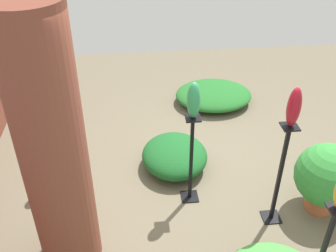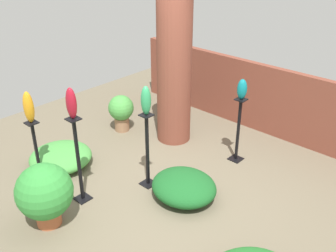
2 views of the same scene
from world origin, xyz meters
name	(u,v)px [view 1 (image 1 of 2)]	position (x,y,z in m)	size (l,w,h in m)	color
ground_plane	(187,178)	(0.00, 0.00, 0.00)	(8.00, 8.00, 0.00)	#6B604C
brick_pillar	(53,152)	(-1.01, 1.31, 1.28)	(0.57, 0.57, 2.57)	brown
pedestal_jade	(191,164)	(-0.35, 0.01, 0.51)	(0.20, 0.20, 1.13)	black
pedestal_ruby	(279,179)	(-0.76, -0.84, 0.57)	(0.20, 0.20, 1.24)	black
pedestal_teal	(66,144)	(0.21, 1.45, 0.48)	(0.20, 0.20, 1.06)	black
pedestal_amber	(323,250)	(-1.58, -0.99, 0.44)	(0.20, 0.20, 0.96)	black
art_vase_jade	(194,100)	(-0.35, 0.01, 1.33)	(0.14, 0.14, 0.41)	#2D9356
art_vase_ruby	(294,107)	(-0.76, -0.84, 1.44)	(0.14, 0.13, 0.41)	maroon
art_vase_teal	(57,91)	(0.21, 1.45, 1.22)	(0.15, 0.14, 0.31)	#0F727A
potted_plant_back_center	(327,176)	(-0.67, -1.43, 0.47)	(0.70, 0.70, 0.85)	#B25B38
foliage_bed_west	(175,155)	(0.24, 0.13, 0.18)	(0.92, 0.84, 0.35)	#195923
foliage_bed_center	(214,95)	(1.81, -0.70, 0.14)	(1.04, 1.24, 0.28)	#236B28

